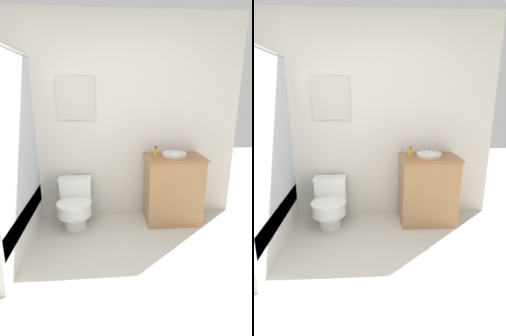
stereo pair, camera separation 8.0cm
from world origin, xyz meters
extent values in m
cube|color=silver|center=(0.00, 1.91, 1.25)|extent=(3.58, 0.05, 2.50)
cube|color=beige|center=(-0.23, 1.87, 1.52)|extent=(0.45, 0.02, 0.50)
cube|color=silver|center=(-0.23, 1.87, 1.52)|extent=(0.42, 0.01, 0.47)
cube|color=white|center=(-1.01, 1.17, 0.24)|extent=(0.57, 1.44, 0.48)
cube|color=silver|center=(-0.73, 1.17, 1.11)|extent=(0.01, 1.32, 1.68)
cylinder|color=#B7B7BC|center=(-0.73, 1.17, 1.97)|extent=(0.02, 1.32, 0.02)
cylinder|color=white|center=(-0.28, 1.56, 0.10)|extent=(0.26, 0.26, 0.19)
cylinder|color=white|center=(-0.28, 1.51, 0.26)|extent=(0.40, 0.40, 0.14)
cylinder|color=white|center=(-0.28, 1.51, 0.34)|extent=(0.41, 0.41, 0.02)
cube|color=white|center=(-0.28, 1.75, 0.40)|extent=(0.38, 0.17, 0.33)
cube|color=white|center=(-0.28, 1.75, 0.57)|extent=(0.40, 0.18, 0.02)
cube|color=#AD7F51|center=(0.94, 1.64, 0.41)|extent=(0.67, 0.43, 0.82)
cube|color=#9E6642|center=(0.94, 1.64, 0.84)|extent=(0.70, 0.46, 0.03)
cylinder|color=white|center=(0.94, 1.66, 0.87)|extent=(0.29, 0.29, 0.04)
cylinder|color=silver|center=(0.94, 1.83, 0.92)|extent=(0.02, 0.02, 0.13)
cylinder|color=gold|center=(0.70, 1.61, 0.91)|extent=(0.05, 0.05, 0.11)
cylinder|color=black|center=(0.70, 1.61, 0.97)|extent=(0.02, 0.02, 0.02)
camera|label=1|loc=(0.09, -1.37, 1.60)|focal=28.00mm
camera|label=2|loc=(0.17, -1.38, 1.60)|focal=28.00mm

